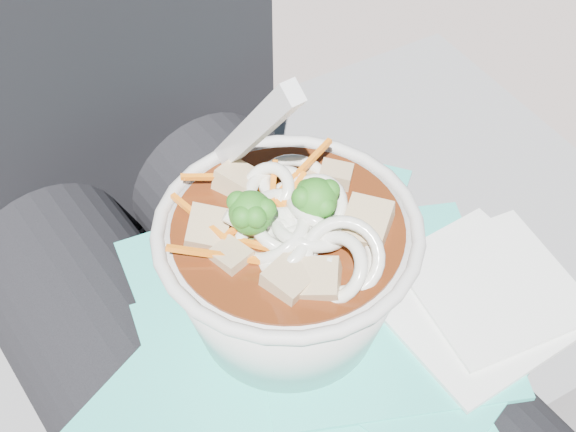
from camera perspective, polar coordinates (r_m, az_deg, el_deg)
stone_ledge at (r=0.98m, az=-6.39°, el=-14.96°), size 1.04×0.60×0.47m
lap at (r=0.65m, az=-1.69°, el=-12.01°), size 0.31×0.48×0.15m
person_body at (r=0.68m, az=-6.17°, el=-5.54°), size 0.34×0.94×1.01m
plastic_bag at (r=0.57m, az=1.45°, el=-8.53°), size 0.38×0.37×0.02m
napkins at (r=0.59m, az=13.55°, el=-5.51°), size 0.15×0.13×0.01m
udon_bowl at (r=0.52m, az=0.06°, el=-3.29°), size 0.20×0.20×0.21m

